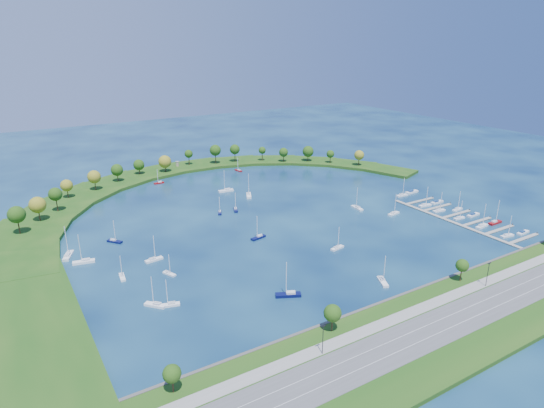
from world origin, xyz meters
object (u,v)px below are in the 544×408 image
moored_boat_6 (159,182)px  moored_boat_19 (236,209)px  docked_boat_9 (437,202)px  moored_boat_10 (288,294)px  moored_boat_4 (170,304)px  moored_boat_15 (114,241)px  moored_boat_18 (394,213)px  moored_boat_5 (84,261)px  moored_boat_8 (122,276)px  moored_boat_16 (68,255)px  docked_boat_0 (507,235)px  moored_boat_12 (337,247)px  docked_boat_8 (425,205)px  dock_system (461,219)px  moored_boat_3 (154,259)px  moored_boat_2 (249,195)px  docked_boat_3 (495,222)px  moored_boat_7 (169,273)px  moored_boat_13 (155,304)px  moored_boat_0 (258,237)px  moored_boat_11 (357,207)px  harbor_tower (177,164)px  docked_boat_6 (439,210)px  docked_boat_5 (473,215)px  docked_boat_10 (402,195)px  docked_boat_4 (459,217)px  docked_boat_1 (523,232)px  docked_boat_2 (482,226)px  docked_boat_7 (457,209)px  moored_boat_17 (238,170)px  moored_boat_1 (383,281)px  moored_boat_14 (220,212)px

moored_boat_6 → moored_boat_19: (20.28, -74.10, 0.02)m
docked_boat_9 → moored_boat_10: bearing=-164.4°
moored_boat_4 → moored_boat_15: bearing=-71.8°
moored_boat_18 → docked_boat_9: moored_boat_18 is taller
moored_boat_10 → moored_boat_5: bearing=-22.7°
moored_boat_10 → docked_boat_9: size_ratio=1.57×
moored_boat_8 → moored_boat_16: (-15.69, 32.48, 0.13)m
moored_boat_4 → docked_boat_0: moored_boat_4 is taller
moored_boat_12 → moored_boat_16: 122.98m
moored_boat_4 → docked_boat_8: bearing=-155.4°
dock_system → moored_boat_3: size_ratio=6.90×
moored_boat_2 → docked_boat_3: (90.15, -108.33, -0.06)m
moored_boat_7 → moored_boat_13: moored_boat_13 is taller
moored_boat_0 → moored_boat_11: moored_boat_11 is taller
harbor_tower → docked_boat_6: bearing=-60.2°
moored_boat_2 → moored_boat_11: 67.76m
docked_boat_5 → docked_boat_8: bearing=108.8°
docked_boat_6 → moored_boat_4: bearing=-169.4°
moored_boat_11 → moored_boat_5: bearing=90.9°
docked_boat_10 → moored_boat_7: bearing=-168.8°
docked_boat_5 → docked_boat_0: bearing=-114.8°
docked_boat_4 → docked_boat_6: size_ratio=0.92×
moored_boat_18 → docked_boat_10: (28.00, 20.71, -0.01)m
docked_boat_1 → docked_boat_2: 19.21m
docked_boat_8 → docked_boat_0: bearing=-82.9°
moored_boat_10 → docked_boat_10: (126.65, 63.67, -0.09)m
moored_boat_18 → docked_boat_7: size_ratio=1.05×
moored_boat_17 → docked_boat_4: 160.35m
moored_boat_1 → moored_boat_5: 128.66m
moored_boat_15 → moored_boat_17: size_ratio=1.13×
moored_boat_4 → moored_boat_14: moored_boat_4 is taller
moored_boat_4 → moored_boat_11: 135.62m
moored_boat_10 → docked_boat_3: moored_boat_10 is taller
moored_boat_4 → moored_boat_11: bearing=-145.7°
moored_boat_7 → moored_boat_18: (131.72, 2.47, 0.06)m
docked_boat_0 → docked_boat_8: docked_boat_8 is taller
moored_boat_2 → moored_boat_6: moored_boat_2 is taller
moored_boat_12 → harbor_tower: bearing=83.6°
moored_boat_11 → moored_boat_17: (-20.92, 108.31, -0.07)m
moored_boat_16 → docked_boat_3: bearing=-87.5°
moored_boat_10 → docked_boat_6: bearing=-139.0°
moored_boat_19 → docked_boat_10: bearing=94.6°
moored_boat_12 → moored_boat_19: moored_boat_12 is taller
moored_boat_19 → docked_boat_10: 105.47m
moored_boat_10 → moored_boat_19: moored_boat_10 is taller
harbor_tower → moored_boat_19: (-3.98, -103.35, -3.14)m
moored_boat_12 → moored_boat_15: moored_boat_15 is taller
moored_boat_4 → docked_boat_6: bearing=-158.9°
harbor_tower → docked_boat_0: (94.41, -207.17, -3.13)m
moored_boat_2 → moored_boat_10: moored_boat_2 is taller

